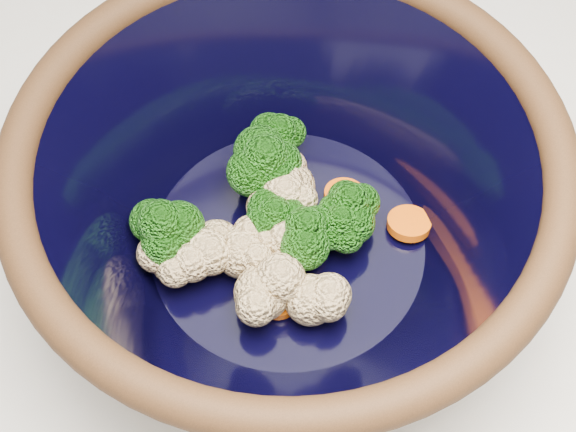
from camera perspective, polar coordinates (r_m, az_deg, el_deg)
mixing_bowl at (r=0.47m, az=-0.00°, el=0.85°), size 0.37×0.37×0.14m
vegetable_pile at (r=0.49m, az=-1.19°, el=-0.16°), size 0.18×0.14×0.06m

